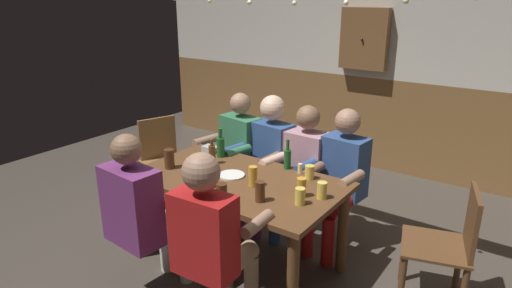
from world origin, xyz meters
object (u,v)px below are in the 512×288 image
at_px(pint_glass_1, 301,187).
at_px(pint_glass_3, 253,176).
at_px(pint_glass_7, 300,196).
at_px(person_1, 267,155).
at_px(condiment_caddy, 211,149).
at_px(person_2, 302,167).
at_px(bottle_2, 287,158).
at_px(pint_glass_5, 222,191).
at_px(pint_glass_2, 169,159).
at_px(pint_glass_6, 260,191).
at_px(plate_0, 232,175).
at_px(pint_glass_4, 322,190).
at_px(dining_table, 238,191).
at_px(person_0, 234,151).
at_px(wall_dart_cabinet, 364,39).
at_px(pint_glass_0, 309,172).
at_px(person_5, 212,235).
at_px(bottle_1, 212,154).
at_px(person_4, 141,209).
at_px(person_3, 339,175).
at_px(table_candle, 300,169).
at_px(chair_empty_near_left, 449,245).
at_px(chair_empty_near_right, 164,159).
at_px(bottle_3, 221,146).

distance_m(pint_glass_1, pint_glass_3, 0.38).
xyz_separation_m(pint_glass_1, pint_glass_7, (0.05, -0.11, -0.01)).
distance_m(person_1, pint_glass_3, 0.83).
height_order(person_1, condiment_caddy, person_1).
distance_m(person_2, bottle_2, 0.34).
bearing_deg(pint_glass_5, pint_glass_1, 38.75).
xyz_separation_m(pint_glass_2, pint_glass_6, (0.94, -0.08, -0.01)).
relative_size(plate_0, pint_glass_4, 1.71).
relative_size(dining_table, person_1, 1.30).
bearing_deg(person_0, pint_glass_5, 133.93).
height_order(plate_0, wall_dart_cabinet, wall_dart_cabinet).
bearing_deg(pint_glass_0, person_5, -97.66).
xyz_separation_m(person_5, wall_dart_cabinet, (-0.41, 3.24, 0.89)).
height_order(bottle_1, pint_glass_2, bottle_1).
relative_size(pint_glass_1, pint_glass_4, 1.16).
xyz_separation_m(person_4, pint_glass_2, (-0.27, 0.54, 0.14)).
relative_size(person_1, wall_dart_cabinet, 1.76).
xyz_separation_m(person_3, bottle_2, (-0.33, -0.28, 0.17)).
bearing_deg(pint_glass_1, condiment_caddy, 162.98).
distance_m(bottle_2, pint_glass_4, 0.58).
height_order(table_candle, pint_glass_7, pint_glass_7).
distance_m(person_2, chair_empty_near_left, 1.33).
distance_m(chair_empty_near_right, pint_glass_3, 1.61).
bearing_deg(bottle_2, pint_glass_1, -48.14).
bearing_deg(pint_glass_2, pint_glass_1, 7.45).
xyz_separation_m(dining_table, chair_empty_near_right, (-1.32, 0.47, -0.16)).
relative_size(person_0, pint_glass_0, 11.19).
xyz_separation_m(person_5, chair_empty_near_right, (-1.63, 1.15, -0.21)).
height_order(condiment_caddy, pint_glass_3, pint_glass_3).
height_order(person_4, table_candle, person_4).
bearing_deg(chair_empty_near_left, pint_glass_5, 103.54).
relative_size(person_3, chair_empty_near_left, 1.38).
distance_m(pint_glass_7, wall_dart_cabinet, 2.86).
height_order(person_5, chair_empty_near_left, person_5).
relative_size(condiment_caddy, pint_glass_7, 1.20).
distance_m(person_5, condiment_caddy, 1.36).
height_order(condiment_caddy, bottle_1, bottle_1).
bearing_deg(bottle_3, person_2, 33.16).
height_order(chair_empty_near_left, condiment_caddy, chair_empty_near_left).
height_order(person_3, pint_glass_1, person_3).
relative_size(person_0, chair_empty_near_left, 1.37).
relative_size(bottle_3, pint_glass_3, 1.67).
xyz_separation_m(bottle_1, pint_glass_6, (0.72, -0.35, -0.01)).
relative_size(person_3, condiment_caddy, 8.67).
bearing_deg(bottle_1, person_3, 31.53).
xyz_separation_m(person_1, bottle_2, (0.39, -0.29, 0.15)).
relative_size(person_2, pint_glass_7, 10.23).
xyz_separation_m(bottle_3, pint_glass_0, (0.86, 0.01, -0.04)).
bearing_deg(pint_glass_3, pint_glass_7, -8.02).
relative_size(person_4, table_candle, 15.46).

